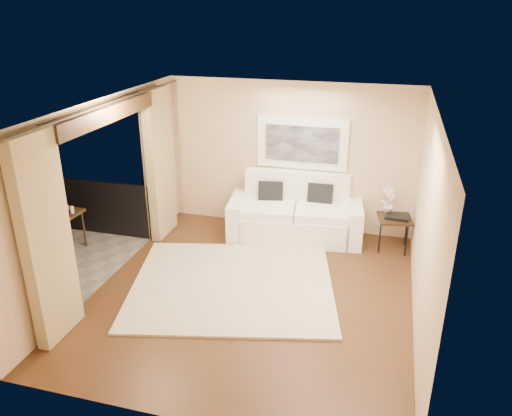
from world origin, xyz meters
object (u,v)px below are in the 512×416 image
(sofa, at_px, (295,215))
(side_table, at_px, (395,221))
(ice_bucket, at_px, (51,205))
(bistro_table, at_px, (61,217))
(orchid, at_px, (389,200))
(balcony_chair_near, at_px, (46,247))
(balcony_chair_far, at_px, (47,231))

(sofa, bearing_deg, side_table, -10.72)
(side_table, bearing_deg, ice_bucket, -165.31)
(sofa, relative_size, bistro_table, 3.51)
(orchid, xyz_separation_m, bistro_table, (-5.26, -1.66, -0.23))
(side_table, xyz_separation_m, ice_bucket, (-5.59, -1.46, 0.27))
(orchid, distance_m, bistro_table, 5.52)
(bistro_table, relative_size, balcony_chair_near, 0.72)
(orchid, height_order, ice_bucket, orchid)
(sofa, relative_size, side_table, 3.92)
(sofa, relative_size, balcony_chair_near, 2.54)
(sofa, height_order, ice_bucket, sofa)
(ice_bucket, bearing_deg, bistro_table, -18.18)
(side_table, distance_m, balcony_chair_near, 5.58)
(orchid, relative_size, balcony_chair_far, 0.58)
(bistro_table, bearing_deg, balcony_chair_far, -96.10)
(ice_bucket, bearing_deg, side_table, 14.69)
(bistro_table, xyz_separation_m, balcony_chair_far, (-0.04, -0.34, -0.10))
(balcony_chair_far, height_order, ice_bucket, ice_bucket)
(bistro_table, height_order, balcony_chair_near, balcony_chair_near)
(side_table, bearing_deg, sofa, 176.57)
(side_table, height_order, orchid, orchid)
(ice_bucket, bearing_deg, balcony_chair_near, -59.85)
(sofa, bearing_deg, ice_bucket, -165.22)
(sofa, height_order, balcony_chair_far, sofa)
(orchid, distance_m, ice_bucket, 5.68)
(sofa, distance_m, balcony_chair_near, 4.17)
(sofa, xyz_separation_m, balcony_chair_near, (-3.31, -2.53, 0.16))
(side_table, bearing_deg, balcony_chair_near, -154.19)
(side_table, distance_m, ice_bucket, 5.78)
(side_table, distance_m, balcony_chair_far, 5.74)
(bistro_table, bearing_deg, ice_bucket, 161.82)
(orchid, xyz_separation_m, balcony_chair_near, (-4.89, -2.56, -0.29))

